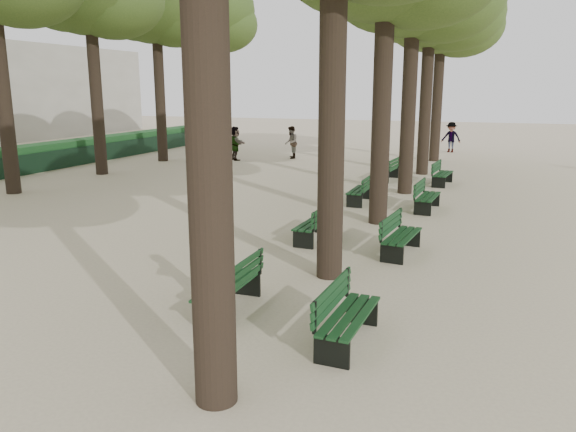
% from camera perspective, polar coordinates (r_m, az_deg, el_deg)
% --- Properties ---
extents(ground, '(120.00, 120.00, 0.00)m').
position_cam_1_polar(ground, '(9.58, -9.78, -10.53)').
color(ground, beige).
rests_on(ground, ground).
extents(tree_central_5, '(6.00, 6.00, 9.95)m').
position_cam_1_polar(tree_central_5, '(30.97, 15.43, 19.62)').
color(tree_central_5, '#33261C').
rests_on(tree_central_5, ground).
extents(tree_far_5, '(6.00, 6.00, 10.45)m').
position_cam_1_polar(tree_far_5, '(35.02, -8.58, 19.90)').
color(tree_far_5, '#33261C').
rests_on(tree_far_5, ground).
extents(bench_left_0, '(0.58, 1.80, 0.92)m').
position_cam_1_polar(bench_left_0, '(9.85, -6.05, -8.03)').
color(bench_left_0, black).
rests_on(bench_left_0, ground).
extents(bench_left_1, '(0.64, 1.82, 0.92)m').
position_cam_1_polar(bench_left_1, '(14.20, 2.67, -1.43)').
color(bench_left_1, black).
rests_on(bench_left_1, ground).
extents(bench_left_2, '(0.57, 1.80, 0.92)m').
position_cam_1_polar(bench_left_2, '(18.96, 7.29, 2.11)').
color(bench_left_2, black).
rests_on(bench_left_2, ground).
extents(bench_left_3, '(0.71, 1.84, 0.92)m').
position_cam_1_polar(bench_left_3, '(23.89, 10.08, 4.24)').
color(bench_left_3, black).
rests_on(bench_left_3, ground).
extents(bench_right_0, '(0.65, 1.82, 0.92)m').
position_cam_1_polar(bench_right_0, '(8.65, 6.15, -11.11)').
color(bench_right_0, black).
rests_on(bench_right_0, ground).
extents(bench_right_1, '(0.75, 1.85, 0.92)m').
position_cam_1_polar(bench_right_1, '(13.26, 11.44, -2.70)').
color(bench_right_1, black).
rests_on(bench_right_1, ground).
extents(bench_right_2, '(0.68, 1.83, 0.92)m').
position_cam_1_polar(bench_right_2, '(18.20, 13.97, 1.39)').
color(bench_right_2, black).
rests_on(bench_right_2, ground).
extents(bench_right_3, '(0.74, 1.85, 0.92)m').
position_cam_1_polar(bench_right_3, '(23.22, 15.42, 3.73)').
color(bench_right_3, black).
rests_on(bench_right_3, ground).
extents(man_with_map, '(0.69, 0.78, 1.79)m').
position_cam_1_polar(man_with_map, '(9.77, -7.09, -4.36)').
color(man_with_map, black).
rests_on(man_with_map, ground).
extents(pedestrian_a, '(0.60, 0.92, 1.76)m').
position_cam_1_polar(pedestrian_a, '(30.88, 0.32, 7.48)').
color(pedestrian_a, '#262628').
rests_on(pedestrian_a, ground).
extents(pedestrian_b, '(1.21, 0.61, 1.80)m').
position_cam_1_polar(pedestrian_b, '(35.32, 16.23, 7.69)').
color(pedestrian_b, '#262628').
rests_on(pedestrian_b, ground).
extents(pedestrian_e, '(1.45, 1.41, 1.80)m').
position_cam_1_polar(pedestrian_e, '(30.29, -5.40, 7.36)').
color(pedestrian_e, '#262628').
rests_on(pedestrian_e, ground).
extents(fence, '(0.08, 42.00, 0.90)m').
position_cam_1_polar(fence, '(27.13, -26.04, 4.53)').
color(fence, black).
rests_on(fence, ground).
extents(hedge, '(1.20, 42.00, 1.20)m').
position_cam_1_polar(hedge, '(27.62, -27.08, 4.86)').
color(hedge, '#184620').
rests_on(hedge, ground).
extents(building_far, '(12.00, 16.00, 7.00)m').
position_cam_1_polar(building_far, '(53.08, -25.25, 11.38)').
color(building_far, '#B7B2A3').
rests_on(building_far, ground).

